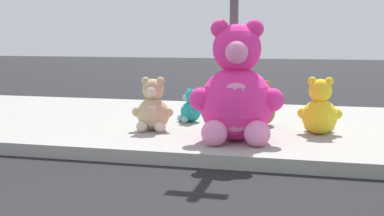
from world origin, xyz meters
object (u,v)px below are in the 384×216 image
at_px(plush_pink_large, 236,93).
at_px(plush_tan, 153,109).
at_px(plush_brown, 261,107).
at_px(plush_yellow, 320,111).
at_px(plush_teal, 190,109).

distance_m(plush_pink_large, plush_tan, 1.28).
height_order(plush_brown, plush_yellow, plush_yellow).
height_order(plush_brown, plush_tan, plush_tan).
xyz_separation_m(plush_pink_large, plush_teal, (-0.90, 1.23, -0.37)).
distance_m(plush_pink_large, plush_teal, 1.57).
xyz_separation_m(plush_teal, plush_yellow, (1.82, -0.49, 0.10)).
height_order(plush_tan, plush_yellow, plush_yellow).
distance_m(plush_teal, plush_yellow, 1.89).
height_order(plush_teal, plush_tan, plush_tan).
relative_size(plush_tan, plush_yellow, 0.97).
distance_m(plush_pink_large, plush_yellow, 1.22).
xyz_separation_m(plush_pink_large, plush_tan, (-1.18, 0.43, -0.29)).
distance_m(plush_teal, plush_brown, 1.02).
xyz_separation_m(plush_brown, plush_tan, (-1.29, -0.79, 0.03)).
bearing_deg(plush_brown, plush_teal, 179.13).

